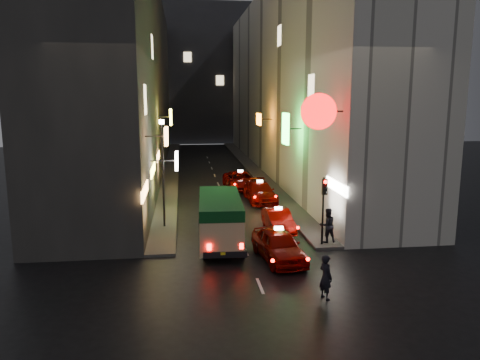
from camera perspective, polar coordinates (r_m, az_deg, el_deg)
name	(u,v)px	position (r m, az deg, el deg)	size (l,w,h in m)	color
ground	(280,335)	(16.19, 4.91, -18.28)	(120.00, 120.00, 0.00)	black
building_left	(131,82)	(48.16, -13.21, 11.56)	(7.66, 52.24, 18.00)	#393633
building_right	(290,82)	(49.16, 6.08, 11.74)	(8.16, 52.14, 18.00)	beige
building_far	(199,75)	(80.01, -4.96, 12.63)	(30.00, 10.00, 22.00)	#313236
sidewalk_left	(171,171)	(48.52, -8.37, 1.13)	(1.50, 52.00, 0.15)	#413F3C
sidewalk_right	(253,169)	(49.05, 1.61, 1.34)	(1.50, 52.00, 0.15)	#413F3C
minibus	(220,215)	(24.24, -2.45, -4.30)	(2.36, 6.07, 2.57)	tan
taxi_near	(279,243)	(22.39, 4.73, -7.61)	(2.94, 5.65, 1.89)	#730500
taxi_second	(278,218)	(27.13, 4.68, -4.69)	(1.99, 4.62, 1.63)	#730500
taxi_third	(260,190)	(34.47, 2.43, -1.25)	(2.35, 5.27, 1.82)	#730500
taxi_far	(240,179)	(39.01, 0.04, 0.12)	(2.52, 5.33, 1.82)	#730500
pedestrian_crossing	(326,274)	(18.51, 10.41, -11.21)	(0.66, 0.42, 2.00)	black
pedestrian_sidewalk	(327,223)	(24.83, 10.60, -5.17)	(0.78, 0.48, 2.06)	black
traffic_light	(324,197)	(23.98, 10.22, -2.01)	(0.26, 0.43, 3.50)	black
lamp_post	(163,166)	(27.21, -9.40, 1.70)	(0.28, 0.28, 6.22)	black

